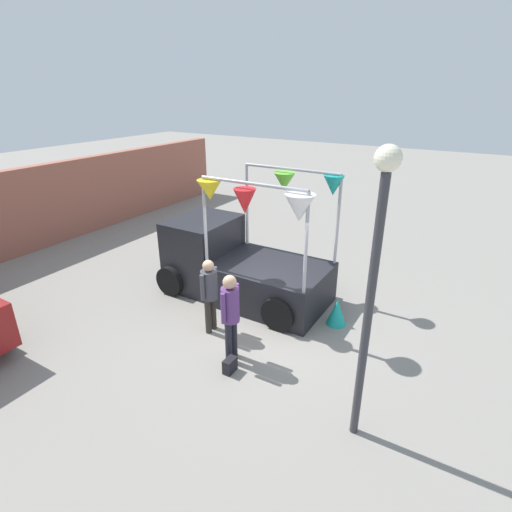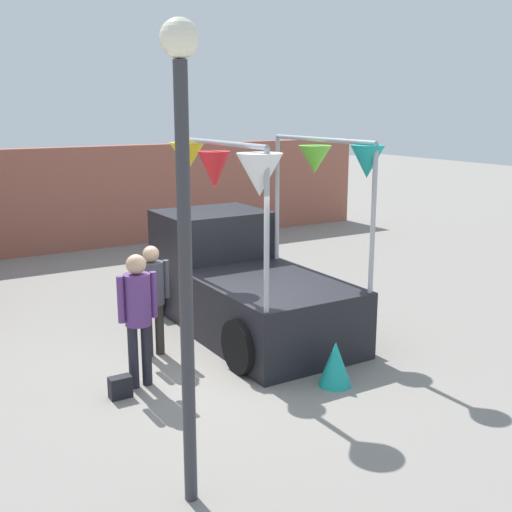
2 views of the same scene
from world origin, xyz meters
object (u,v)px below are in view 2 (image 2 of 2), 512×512
object	(u,v)px
vendor_truck	(239,275)
handbag	(120,387)
folded_kite_bundle_teal	(335,364)
person_customer	(138,307)
person_vendor	(152,290)
street_lamp	(184,207)

from	to	relation	value
vendor_truck	handbag	distance (m)	3.17
folded_kite_bundle_teal	handbag	bearing A→B (deg)	156.60
person_customer	person_vendor	world-z (taller)	person_customer
person_customer	street_lamp	distance (m)	3.13
person_customer	handbag	xyz separation A→B (m)	(-0.35, -0.20, -0.94)
person_vendor	street_lamp	bearing A→B (deg)	-107.07
person_customer	street_lamp	size ratio (longest dim) A/B	0.42
vendor_truck	street_lamp	bearing A→B (deg)	-124.85
street_lamp	folded_kite_bundle_teal	size ratio (longest dim) A/B	7.11
street_lamp	vendor_truck	bearing A→B (deg)	55.15
person_customer	folded_kite_bundle_teal	xyz separation A→B (m)	(2.19, -1.30, -0.78)
vendor_truck	handbag	world-z (taller)	vendor_truck
person_customer	street_lamp	world-z (taller)	street_lamp
handbag	street_lamp	xyz separation A→B (m)	(-0.16, -2.40, 2.61)
person_vendor	folded_kite_bundle_teal	distance (m)	2.83
street_lamp	folded_kite_bundle_teal	distance (m)	3.87
handbag	folded_kite_bundle_teal	xyz separation A→B (m)	(2.54, -1.10, 0.16)
vendor_truck	folded_kite_bundle_teal	xyz separation A→B (m)	(-0.09, -2.71, -0.58)
vendor_truck	folded_kite_bundle_teal	world-z (taller)	vendor_truck
handbag	street_lamp	size ratio (longest dim) A/B	0.07
street_lamp	folded_kite_bundle_teal	world-z (taller)	street_lamp
folded_kite_bundle_teal	vendor_truck	bearing A→B (deg)	88.13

